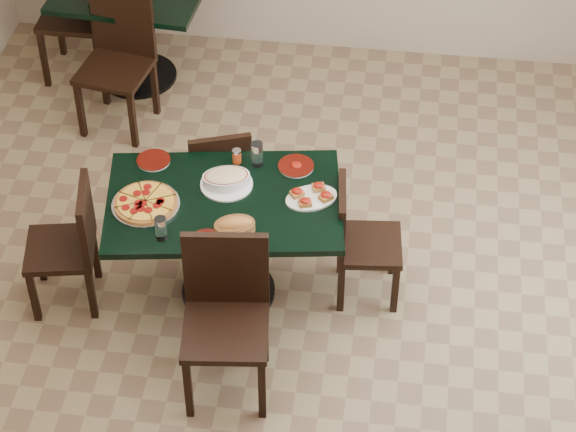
# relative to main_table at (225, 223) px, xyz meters

# --- Properties ---
(floor) EXTENTS (5.50, 5.50, 0.00)m
(floor) POSITION_rel_main_table_xyz_m (0.36, -0.09, -0.57)
(floor) COLOR olive
(floor) RESTS_ON ground
(main_table) EXTENTS (1.42, 1.03, 0.75)m
(main_table) POSITION_rel_main_table_xyz_m (0.00, 0.00, 0.00)
(main_table) COLOR black
(main_table) RESTS_ON floor
(back_table) EXTENTS (1.08, 0.82, 0.75)m
(back_table) POSITION_rel_main_table_xyz_m (-1.03, 2.07, -0.04)
(back_table) COLOR black
(back_table) RESTS_ON floor
(chair_far) EXTENTS (0.48, 0.48, 0.80)m
(chair_far) POSITION_rel_main_table_xyz_m (-0.14, 0.56, -0.13)
(chair_far) COLOR black
(chair_far) RESTS_ON floor
(chair_near) EXTENTS (0.50, 0.50, 0.97)m
(chair_near) POSITION_rel_main_table_xyz_m (0.11, -0.61, -0.02)
(chair_near) COLOR black
(chair_near) RESTS_ON floor
(chair_right) EXTENTS (0.41, 0.41, 0.80)m
(chair_right) POSITION_rel_main_table_xyz_m (0.75, 0.12, -0.13)
(chair_right) COLOR black
(chair_right) RESTS_ON floor
(chair_left) EXTENTS (0.46, 0.46, 0.84)m
(chair_left) POSITION_rel_main_table_xyz_m (-0.86, -0.15, -0.10)
(chair_left) COLOR black
(chair_left) RESTS_ON floor
(back_chair_near) EXTENTS (0.52, 0.52, 0.96)m
(back_chair_near) POSITION_rel_main_table_xyz_m (-1.01, 1.60, -0.03)
(back_chair_near) COLOR black
(back_chair_near) RESTS_ON floor
(back_chair_left) EXTENTS (0.47, 0.47, 1.00)m
(back_chair_left) POSITION_rel_main_table_xyz_m (-1.37, 2.09, -0.00)
(back_chair_left) COLOR black
(back_chair_left) RESTS_ON floor
(pepperoni_pizza) EXTENTS (0.38, 0.38, 0.04)m
(pepperoni_pizza) POSITION_rel_main_table_xyz_m (-0.42, -0.10, 0.20)
(pepperoni_pizza) COLOR silver
(pepperoni_pizza) RESTS_ON main_table
(lasagna_casserole) EXTENTS (0.31, 0.30, 0.09)m
(lasagna_casserole) POSITION_rel_main_table_xyz_m (-0.01, 0.12, 0.23)
(lasagna_casserole) COLOR silver
(lasagna_casserole) RESTS_ON main_table
(bread_basket) EXTENTS (0.26, 0.22, 0.09)m
(bread_basket) POSITION_rel_main_table_xyz_m (0.10, -0.25, 0.22)
(bread_basket) COLOR brown
(bread_basket) RESTS_ON main_table
(bruschetta_platter) EXTENTS (0.36, 0.32, 0.05)m
(bruschetta_platter) POSITION_rel_main_table_xyz_m (0.48, 0.07, 0.21)
(bruschetta_platter) COLOR silver
(bruschetta_platter) RESTS_ON main_table
(side_plate_near) EXTENTS (0.19, 0.19, 0.02)m
(side_plate_near) POSITION_rel_main_table_xyz_m (-0.03, -0.35, 0.19)
(side_plate_near) COLOR silver
(side_plate_near) RESTS_ON main_table
(side_plate_far_r) EXTENTS (0.21, 0.21, 0.03)m
(side_plate_far_r) POSITION_rel_main_table_xyz_m (0.36, 0.33, 0.19)
(side_plate_far_r) COLOR silver
(side_plate_far_r) RESTS_ON main_table
(side_plate_far_l) EXTENTS (0.20, 0.20, 0.02)m
(side_plate_far_l) POSITION_rel_main_table_xyz_m (-0.46, 0.27, 0.19)
(side_plate_far_l) COLOR silver
(side_plate_far_l) RESTS_ON main_table
(napkin_setting) EXTENTS (0.20, 0.20, 0.01)m
(napkin_setting) POSITION_rel_main_table_xyz_m (-0.06, -0.35, 0.18)
(napkin_setting) COLOR white
(napkin_setting) RESTS_ON main_table
(water_glass_a) EXTENTS (0.07, 0.07, 0.15)m
(water_glass_a) POSITION_rel_main_table_xyz_m (0.14, 0.33, 0.26)
(water_glass_a) COLOR white
(water_glass_a) RESTS_ON main_table
(water_glass_b) EXTENTS (0.06, 0.06, 0.14)m
(water_glass_b) POSITION_rel_main_table_xyz_m (-0.28, -0.34, 0.25)
(water_glass_b) COLOR white
(water_glass_b) RESTS_ON main_table
(pepper_shaker) EXTENTS (0.05, 0.05, 0.09)m
(pepper_shaker) POSITION_rel_main_table_xyz_m (0.02, 0.33, 0.23)
(pepper_shaker) COLOR #B54B13
(pepper_shaker) RESTS_ON main_table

